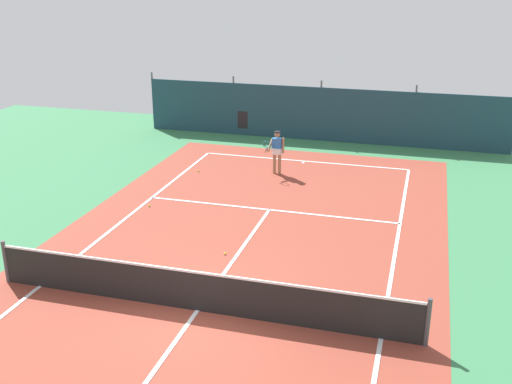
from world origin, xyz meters
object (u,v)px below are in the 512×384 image
tennis_net (197,291)px  parked_car (266,109)px  tennis_ball_midcourt (149,206)px  tennis_player (277,149)px  tennis_ball_near_player (225,254)px  tennis_ball_by_sideline (198,171)px

tennis_net → parked_car: bearing=99.9°
tennis_ball_midcourt → tennis_net: bearing=-55.6°
tennis_player → tennis_ball_midcourt: tennis_player is taller
tennis_ball_near_player → parked_car: size_ratio=0.02×
tennis_player → tennis_ball_near_player: 7.23m
tennis_net → parked_car: (-3.04, 17.31, 0.33)m
tennis_net → tennis_ball_midcourt: bearing=124.4°
tennis_player → tennis_ball_near_player: bearing=97.1°
tennis_ball_midcourt → tennis_ball_by_sideline: 3.87m
tennis_ball_near_player → tennis_ball_by_sideline: (-3.29, 6.56, 0.00)m
tennis_ball_midcourt → parked_car: 11.76m
tennis_ball_midcourt → tennis_ball_by_sideline: same height
tennis_net → tennis_ball_near_player: (-0.33, 2.91, -0.48)m
tennis_ball_midcourt → parked_car: size_ratio=0.02×
tennis_ball_by_sideline → tennis_ball_near_player: bearing=-63.4°
tennis_ball_near_player → parked_car: bearing=100.6°
tennis_ball_near_player → parked_car: (-2.71, 14.40, 0.81)m
tennis_ball_near_player → parked_car: parked_car is taller
parked_car → tennis_ball_near_player: bearing=97.8°
tennis_player → tennis_ball_midcourt: bearing=59.0°
tennis_ball_near_player → tennis_net: bearing=-83.6°
tennis_ball_near_player → tennis_player: bearing=92.9°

